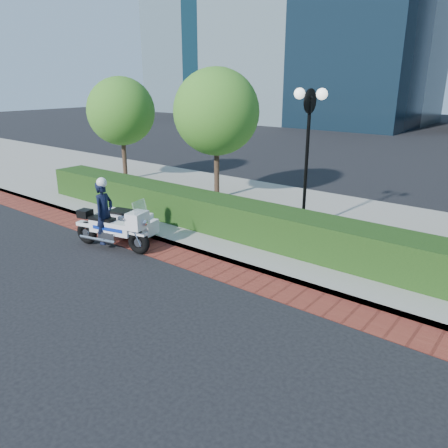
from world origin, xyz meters
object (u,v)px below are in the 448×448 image
Objects in this scene: tree_b at (216,112)px; police_motorcycle at (116,221)px; lamppost at (308,138)px; tree_a at (121,111)px.

tree_b is 1.95× the size of police_motorcycle.
tree_a is (-10.00, 1.30, 0.26)m from lamppost.
tree_b is at bearing 163.89° from lamppost.
lamppost is at bearing -16.11° from tree_b.
tree_a is 8.58m from police_motorcycle.
lamppost is 0.92× the size of tree_a.
tree_a is at bearing 172.59° from lamppost.
police_motorcycle is (6.18, -5.40, -2.52)m from tree_a.
lamppost is 10.09m from tree_a.
tree_b is (5.50, 0.00, 0.21)m from tree_a.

